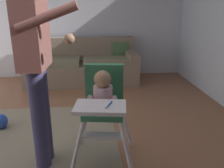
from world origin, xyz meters
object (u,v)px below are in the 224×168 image
Objects in this scene: couch at (82,66)px; high_chair at (103,100)px; adult_standing at (36,66)px; toy_ball at (0,121)px.

couch is 2.63m from high_chair.
adult_standing reaches higher than couch.
high_chair reaches higher than couch.
couch is 1.28× the size of adult_standing.
toy_ball is at bearing -113.43° from high_chair.
adult_standing reaches higher than high_chair.
high_chair reaches higher than toy_ball.
adult_standing is 1.32m from toy_ball.
adult_standing is at bearing -46.94° from toy_ball.
couch is 2.31× the size of high_chair.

